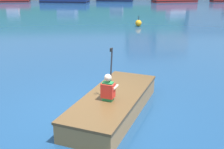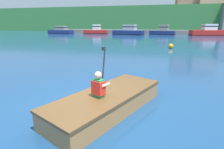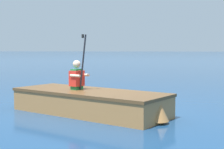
# 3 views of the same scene
# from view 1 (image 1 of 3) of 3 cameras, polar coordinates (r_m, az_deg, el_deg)

# --- Properties ---
(ground_plane) EXTENTS (300.00, 300.00, 0.00)m
(ground_plane) POSITION_cam_1_polar(r_m,az_deg,el_deg) (7.09, -4.98, -7.69)
(ground_plane) COLOR navy
(rowboat_foreground) EXTENTS (2.63, 3.68, 0.50)m
(rowboat_foreground) POSITION_cam_1_polar(r_m,az_deg,el_deg) (6.95, 0.45, -5.64)
(rowboat_foreground) COLOR #A3703D
(rowboat_foreground) RESTS_ON ground
(person_paddler) EXTENTS (0.43, 0.43, 1.20)m
(person_paddler) POSITION_cam_1_polar(r_m,az_deg,el_deg) (6.42, -0.79, -2.86)
(person_paddler) COLOR #267F3F
(person_paddler) RESTS_ON rowboat_foreground
(channel_buoy) EXTENTS (0.44, 0.44, 0.72)m
(channel_buoy) POSITION_cam_1_polar(r_m,az_deg,el_deg) (20.01, 5.39, 10.36)
(channel_buoy) COLOR orange
(channel_buoy) RESTS_ON ground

